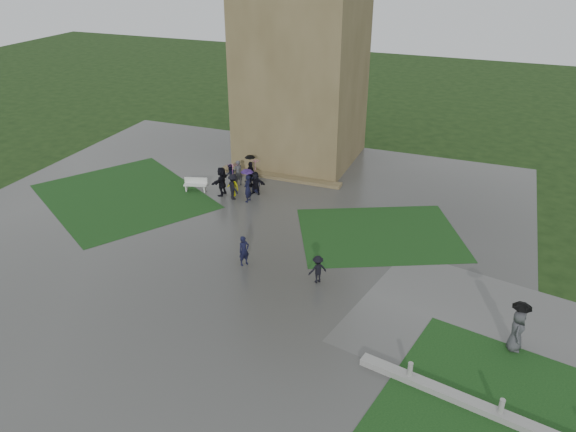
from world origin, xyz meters
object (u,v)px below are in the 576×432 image
(tower, at_px, (302,38))
(pedestrian_path, at_px, (518,325))
(pedestrian_mid, at_px, (244,251))
(pedestrian_near, at_px, (318,269))
(bench, at_px, (196,184))

(tower, relative_size, pedestrian_path, 7.75)
(pedestrian_mid, bearing_deg, pedestrian_near, -59.27)
(bench, distance_m, pedestrian_mid, 10.27)
(pedestrian_mid, distance_m, pedestrian_near, 4.09)
(bench, bearing_deg, pedestrian_mid, -63.59)
(tower, distance_m, pedestrian_mid, 18.02)
(pedestrian_mid, bearing_deg, bench, 76.96)
(bench, distance_m, pedestrian_near, 13.52)
(tower, relative_size, pedestrian_near, 12.30)
(pedestrian_mid, distance_m, pedestrian_path, 13.48)
(bench, relative_size, pedestrian_mid, 0.99)
(pedestrian_mid, bearing_deg, pedestrian_path, -65.43)
(tower, xyz_separation_m, pedestrian_mid, (2.65, -15.84, -8.16))
(tower, xyz_separation_m, pedestrian_near, (6.74, -16.01, -8.25))
(pedestrian_near, bearing_deg, tower, -110.38)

